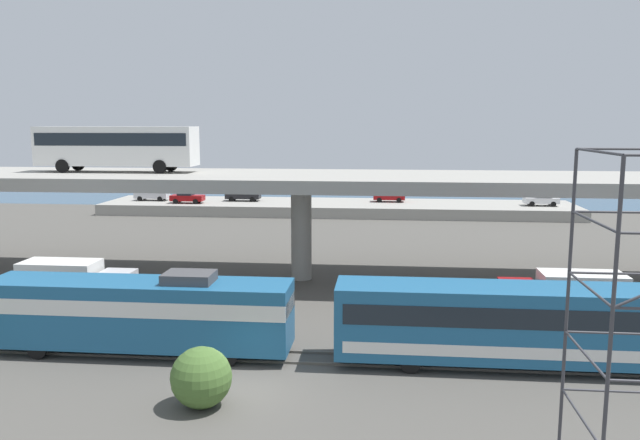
% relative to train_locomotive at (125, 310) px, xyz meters
% --- Properties ---
extents(ground_plane, '(260.00, 260.00, 0.00)m').
position_rel_train_locomotive_xyz_m(ground_plane, '(6.76, -4.00, -2.19)').
color(ground_plane, '#4C4944').
extents(rail_strip_near, '(110.00, 0.12, 0.12)m').
position_rel_train_locomotive_xyz_m(rail_strip_near, '(6.76, -0.73, -2.13)').
color(rail_strip_near, '#59544C').
rests_on(rail_strip_near, ground_plane).
extents(rail_strip_far, '(110.00, 0.12, 0.12)m').
position_rel_train_locomotive_xyz_m(rail_strip_far, '(6.76, 0.73, -2.13)').
color(rail_strip_far, '#59544C').
rests_on(rail_strip_far, ground_plane).
extents(train_locomotive, '(16.13, 3.04, 4.18)m').
position_rel_train_locomotive_xyz_m(train_locomotive, '(0.00, 0.00, 0.00)').
color(train_locomotive, '#1E5984').
rests_on(train_locomotive, ground_plane).
extents(train_coach_lead, '(20.14, 3.04, 3.86)m').
position_rel_train_locomotive_xyz_m(train_coach_lead, '(20.60, -0.00, -0.02)').
color(train_coach_lead, '#1E5984').
rests_on(train_coach_lead, ground_plane).
extents(highway_overpass, '(96.00, 10.73, 7.73)m').
position_rel_train_locomotive_xyz_m(highway_overpass, '(6.76, 16.00, 4.90)').
color(highway_overpass, gray).
rests_on(highway_overpass, ground_plane).
extents(transit_bus_on_overpass, '(12.00, 2.68, 3.40)m').
position_rel_train_locomotive_xyz_m(transit_bus_on_overpass, '(-7.30, 16.77, 7.60)').
color(transit_bus_on_overpass, silver).
rests_on(transit_bus_on_overpass, highway_overpass).
extents(service_truck_west, '(6.80, 2.46, 3.04)m').
position_rel_train_locomotive_xyz_m(service_truck_west, '(23.03, 6.74, -0.56)').
color(service_truck_west, maroon).
rests_on(service_truck_west, ground_plane).
extents(service_truck_east, '(6.80, 2.46, 3.04)m').
position_rel_train_locomotive_xyz_m(service_truck_east, '(-6.03, 6.74, -0.56)').
color(service_truck_east, '#B7B7BC').
rests_on(service_truck_east, ground_plane).
extents(pier_parking_lot, '(59.48, 10.75, 1.34)m').
position_rel_train_locomotive_xyz_m(pier_parking_lot, '(6.76, 51.00, -1.52)').
color(pier_parking_lot, gray).
rests_on(pier_parking_lot, ground_plane).
extents(parked_car_0, '(4.35, 1.98, 1.50)m').
position_rel_train_locomotive_xyz_m(parked_car_0, '(-17.49, 50.81, -0.08)').
color(parked_car_0, '#B7B7BC').
rests_on(parked_car_0, pier_parking_lot).
extents(parked_car_1, '(4.45, 1.93, 1.50)m').
position_rel_train_locomotive_xyz_m(parked_car_1, '(-5.49, 51.46, -0.08)').
color(parked_car_1, black).
rests_on(parked_car_1, pier_parking_lot).
extents(parked_car_2, '(4.08, 1.98, 1.50)m').
position_rel_train_locomotive_xyz_m(parked_car_2, '(31.96, 50.32, -0.08)').
color(parked_car_2, silver).
rests_on(parked_car_2, pier_parking_lot).
extents(parked_car_3, '(4.01, 1.94, 1.50)m').
position_rel_train_locomotive_xyz_m(parked_car_3, '(13.36, 52.42, -0.08)').
color(parked_car_3, maroon).
rests_on(parked_car_3, pier_parking_lot).
extents(parked_car_4, '(4.16, 1.88, 1.50)m').
position_rel_train_locomotive_xyz_m(parked_car_4, '(-12.08, 48.48, -0.08)').
color(parked_car_4, maroon).
rests_on(parked_car_4, pier_parking_lot).
extents(harbor_water, '(140.00, 36.00, 0.01)m').
position_rel_train_locomotive_xyz_m(harbor_water, '(6.76, 74.00, -2.19)').
color(harbor_water, '#2D5170').
rests_on(harbor_water, ground_plane).
extents(shrub_right, '(2.48, 2.48, 2.48)m').
position_rel_train_locomotive_xyz_m(shrub_right, '(5.51, -5.68, -0.95)').
color(shrub_right, '#45672D').
rests_on(shrub_right, ground_plane).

